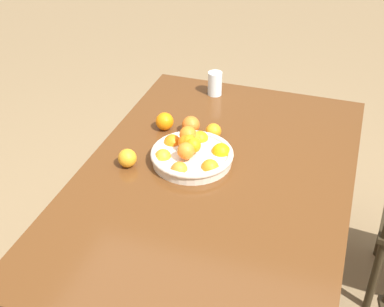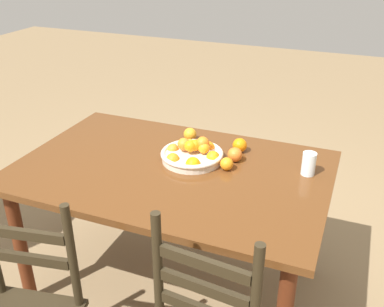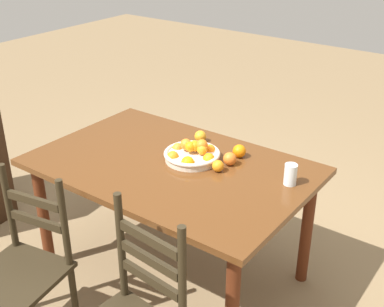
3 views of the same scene
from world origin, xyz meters
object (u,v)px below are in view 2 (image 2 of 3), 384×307
orange_loose_1 (190,134)px  drinking_glass (309,164)px  dining_table (172,183)px  orange_loose_3 (235,155)px  orange_loose_2 (227,164)px  fruit_bowl (193,154)px  orange_loose_0 (240,145)px

orange_loose_1 → drinking_glass: (-0.69, 0.15, 0.02)m
dining_table → orange_loose_3: orange_loose_3 is taller
orange_loose_3 → drinking_glass: (-0.37, -0.00, 0.02)m
dining_table → drinking_glass: drinking_glass is taller
orange_loose_2 → drinking_glass: size_ratio=0.57×
fruit_bowl → orange_loose_1: bearing=-64.8°
dining_table → orange_loose_1: size_ratio=21.40×
dining_table → orange_loose_3: 0.36m
orange_loose_1 → drinking_glass: bearing=167.5°
dining_table → orange_loose_3: size_ratio=20.61×
fruit_bowl → orange_loose_1: (0.11, -0.23, -0.00)m
orange_loose_0 → drinking_glass: 0.40m
fruit_bowl → drinking_glass: fruit_bowl is taller
orange_loose_0 → orange_loose_2: 0.22m
fruit_bowl → orange_loose_1: fruit_bowl is taller
orange_loose_2 → drinking_glass: drinking_glass is taller
drinking_glass → orange_loose_3: bearing=0.4°
drinking_glass → dining_table: bearing=16.1°
fruit_bowl → orange_loose_0: (-0.20, -0.19, 0.00)m
fruit_bowl → orange_loose_1: size_ratio=4.46×
orange_loose_3 → orange_loose_0: bearing=-85.9°
dining_table → orange_loose_1: bearing=-83.7°
orange_loose_0 → orange_loose_2: bearing=89.3°
orange_loose_0 → orange_loose_1: (0.30, -0.04, -0.00)m
dining_table → fruit_bowl: fruit_bowl is taller
orange_loose_1 → orange_loose_2: size_ratio=1.11×
dining_table → orange_loose_2: bearing=-162.9°
orange_loose_3 → fruit_bowl: bearing=19.4°
orange_loose_2 → drinking_glass: bearing=-164.6°
orange_loose_0 → orange_loose_3: size_ratio=1.02×
dining_table → drinking_glass: bearing=-163.9°
fruit_bowl → orange_loose_3: (-0.21, -0.07, 0.00)m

